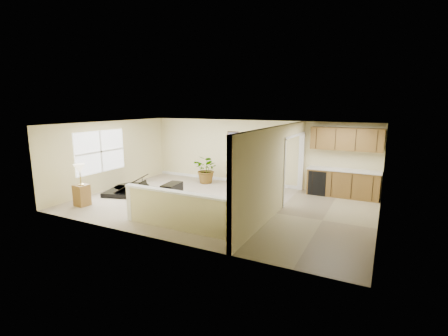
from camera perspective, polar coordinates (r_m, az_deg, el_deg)
The scene contains 20 objects.
floor at distance 10.22m, azimuth -0.82°, elevation -6.44°, with size 9.00×9.00×0.00m, color tan.
back_wall at distance 12.62m, azimuth 5.53°, elevation 2.69°, with size 9.00×0.04×2.50m, color beige.
front_wall at distance 7.46m, azimuth -11.65°, elevation -3.32°, with size 9.00×0.04×2.50m, color beige.
left_wall at distance 12.63m, azimuth -19.23°, elevation 2.14°, with size 0.04×6.00×2.50m, color beige.
right_wall at distance 8.82m, azimuth 26.03°, elevation -2.02°, with size 0.04×6.00×2.50m, color beige.
ceiling at distance 9.77m, azimuth -0.86°, elevation 7.69°, with size 9.00×6.00×0.04m, color silver.
kitchen_vinyl at distance 9.26m, azimuth 16.92°, elevation -8.80°, with size 2.70×6.00×0.01m, color tan.
interior_partition at distance 9.48m, azimuth 9.57°, elevation -0.38°, with size 0.18×5.99×2.50m.
pony_half_wall at distance 8.16m, azimuth -7.95°, elevation -7.31°, with size 3.42×0.22×1.00m.
left_window at distance 12.26m, azimuth -20.91°, elevation 2.71°, with size 0.05×2.15×1.45m, color white.
wall_art_left at distance 12.90m, azimuth 1.58°, elevation 5.16°, with size 0.48×0.04×0.58m.
wall_mirror at distance 12.42m, azimuth 6.82°, elevation 5.09°, with size 0.55×0.04×0.55m.
kitchen_cabinets at distance 11.65m, azimuth 19.76°, elevation -0.51°, with size 2.36×0.65×2.33m.
piano at distance 11.85m, azimuth -16.18°, elevation -1.56°, with size 1.99×1.98×1.38m.
piano_bench at distance 10.78m, azimuth -9.13°, elevation -4.14°, with size 0.42×0.82×0.55m, color black.
loveseat at distance 12.55m, azimuth 4.46°, elevation -1.68°, with size 1.57×1.03×0.83m.
accent_table at distance 12.42m, azimuth 2.15°, elevation -1.34°, with size 0.44×0.44×0.64m.
palm_plant at distance 12.86m, azimuth -3.00°, elevation -0.28°, with size 1.10×0.99×1.12m.
small_plant at distance 11.65m, azimuth 8.55°, elevation -3.07°, with size 0.43×0.43×0.60m.
lamp_stand at distance 10.91m, azimuth -23.80°, elevation -3.27°, with size 0.40×0.40×1.30m.
Camera 1 is at (4.55, -8.63, 3.07)m, focal length 26.00 mm.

